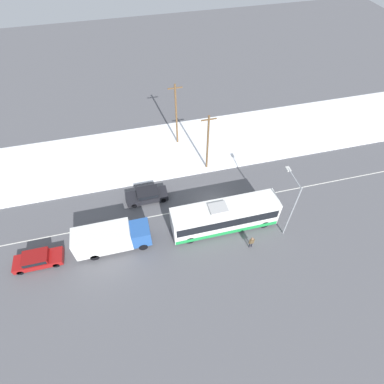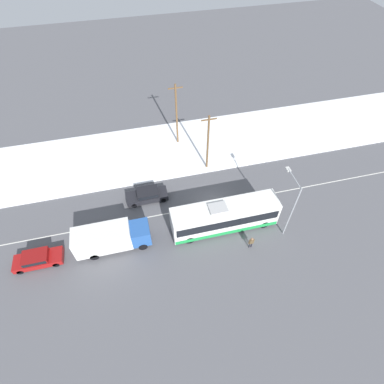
{
  "view_description": "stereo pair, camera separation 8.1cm",
  "coord_description": "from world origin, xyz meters",
  "px_view_note": "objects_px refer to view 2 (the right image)",
  "views": [
    {
      "loc": [
        -7.44,
        -20.17,
        27.21
      ],
      "look_at": [
        -2.19,
        1.29,
        1.4
      ],
      "focal_mm": 28.0,
      "sensor_mm": 36.0,
      "label": 1
    },
    {
      "loc": [
        -7.36,
        -20.19,
        27.21
      ],
      "look_at": [
        -2.19,
        1.29,
        1.4
      ],
      "focal_mm": 28.0,
      "sensor_mm": 36.0,
      "label": 2
    }
  ],
  "objects_px": {
    "sedan_car": "(147,195)",
    "streetlamp": "(291,201)",
    "pedestrian_at_stop": "(251,242)",
    "box_truck": "(111,238)",
    "utility_pole_roadside": "(208,142)",
    "parked_car_near_truck": "(37,259)",
    "city_bus": "(225,217)",
    "utility_pole_snowlot": "(177,114)"
  },
  "relations": [
    {
      "from": "sedan_car",
      "to": "streetlamp",
      "type": "bearing_deg",
      "value": 150.96
    },
    {
      "from": "pedestrian_at_stop",
      "to": "streetlamp",
      "type": "relative_size",
      "value": 0.23
    },
    {
      "from": "sedan_car",
      "to": "pedestrian_at_stop",
      "type": "bearing_deg",
      "value": 136.69
    },
    {
      "from": "box_truck",
      "to": "sedan_car",
      "type": "xyz_separation_m",
      "value": [
        4.34,
        5.43,
        -0.86
      ]
    },
    {
      "from": "utility_pole_roadside",
      "to": "streetlamp",
      "type": "bearing_deg",
      "value": -64.18
    },
    {
      "from": "box_truck",
      "to": "parked_car_near_truck",
      "type": "bearing_deg",
      "value": -178.95
    },
    {
      "from": "box_truck",
      "to": "city_bus",
      "type": "bearing_deg",
      "value": -1.16
    },
    {
      "from": "utility_pole_snowlot",
      "to": "utility_pole_roadside",
      "type": "bearing_deg",
      "value": -65.65
    },
    {
      "from": "streetlamp",
      "to": "utility_pole_snowlot",
      "type": "height_order",
      "value": "utility_pole_snowlot"
    },
    {
      "from": "box_truck",
      "to": "pedestrian_at_stop",
      "type": "distance_m",
      "value": 14.11
    },
    {
      "from": "parked_car_near_truck",
      "to": "utility_pole_roadside",
      "type": "height_order",
      "value": "utility_pole_roadside"
    },
    {
      "from": "city_bus",
      "to": "streetlamp",
      "type": "xyz_separation_m",
      "value": [
        5.94,
        -1.77,
        2.94
      ]
    },
    {
      "from": "parked_car_near_truck",
      "to": "streetlamp",
      "type": "height_order",
      "value": "streetlamp"
    },
    {
      "from": "city_bus",
      "to": "utility_pole_roadside",
      "type": "height_order",
      "value": "utility_pole_roadside"
    },
    {
      "from": "pedestrian_at_stop",
      "to": "utility_pole_roadside",
      "type": "distance_m",
      "value": 12.78
    },
    {
      "from": "city_bus",
      "to": "pedestrian_at_stop",
      "type": "distance_m",
      "value": 3.74
    },
    {
      "from": "city_bus",
      "to": "parked_car_near_truck",
      "type": "xyz_separation_m",
      "value": [
        -19.06,
        0.1,
        -0.96
      ]
    },
    {
      "from": "sedan_car",
      "to": "utility_pole_snowlot",
      "type": "xyz_separation_m",
      "value": [
        5.49,
        9.25,
        3.77
      ]
    },
    {
      "from": "city_bus",
      "to": "pedestrian_at_stop",
      "type": "xyz_separation_m",
      "value": [
        1.9,
        -3.14,
        -0.71
      ]
    },
    {
      "from": "city_bus",
      "to": "utility_pole_snowlot",
      "type": "height_order",
      "value": "utility_pole_snowlot"
    },
    {
      "from": "parked_car_near_truck",
      "to": "utility_pole_snowlot",
      "type": "bearing_deg",
      "value": 40.89
    },
    {
      "from": "streetlamp",
      "to": "utility_pole_snowlot",
      "type": "xyz_separation_m",
      "value": [
        -7.89,
        16.68,
        -0.09
      ]
    },
    {
      "from": "pedestrian_at_stop",
      "to": "streetlamp",
      "type": "bearing_deg",
      "value": 18.83
    },
    {
      "from": "box_truck",
      "to": "pedestrian_at_stop",
      "type": "xyz_separation_m",
      "value": [
        13.69,
        -3.38,
        -0.64
      ]
    },
    {
      "from": "pedestrian_at_stop",
      "to": "utility_pole_snowlot",
      "type": "distance_m",
      "value": 18.81
    },
    {
      "from": "parked_car_near_truck",
      "to": "box_truck",
      "type": "bearing_deg",
      "value": 1.05
    },
    {
      "from": "parked_car_near_truck",
      "to": "streetlamp",
      "type": "bearing_deg",
      "value": -4.28
    },
    {
      "from": "city_bus",
      "to": "sedan_car",
      "type": "bearing_deg",
      "value": 142.73
    },
    {
      "from": "sedan_car",
      "to": "utility_pole_roadside",
      "type": "distance_m",
      "value": 9.42
    },
    {
      "from": "sedan_car",
      "to": "parked_car_near_truck",
      "type": "relative_size",
      "value": 1.02
    },
    {
      "from": "pedestrian_at_stop",
      "to": "utility_pole_snowlot",
      "type": "bearing_deg",
      "value": 102.04
    },
    {
      "from": "box_truck",
      "to": "sedan_car",
      "type": "height_order",
      "value": "box_truck"
    },
    {
      "from": "parked_car_near_truck",
      "to": "city_bus",
      "type": "bearing_deg",
      "value": -0.31
    },
    {
      "from": "sedan_car",
      "to": "utility_pole_snowlot",
      "type": "bearing_deg",
      "value": -120.71
    },
    {
      "from": "box_truck",
      "to": "parked_car_near_truck",
      "type": "height_order",
      "value": "box_truck"
    },
    {
      "from": "sedan_car",
      "to": "utility_pole_snowlot",
      "type": "height_order",
      "value": "utility_pole_snowlot"
    },
    {
      "from": "parked_car_near_truck",
      "to": "pedestrian_at_stop",
      "type": "xyz_separation_m",
      "value": [
        20.96,
        -3.25,
        0.25
      ]
    },
    {
      "from": "box_truck",
      "to": "sedan_car",
      "type": "distance_m",
      "value": 7.0
    },
    {
      "from": "pedestrian_at_stop",
      "to": "utility_pole_roadside",
      "type": "xyz_separation_m",
      "value": [
        -1.26,
        12.33,
        3.09
      ]
    },
    {
      "from": "parked_car_near_truck",
      "to": "streetlamp",
      "type": "relative_size",
      "value": 0.63
    },
    {
      "from": "city_bus",
      "to": "utility_pole_roadside",
      "type": "distance_m",
      "value": 9.52
    },
    {
      "from": "pedestrian_at_stop",
      "to": "box_truck",
      "type": "bearing_deg",
      "value": 166.12
    }
  ]
}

